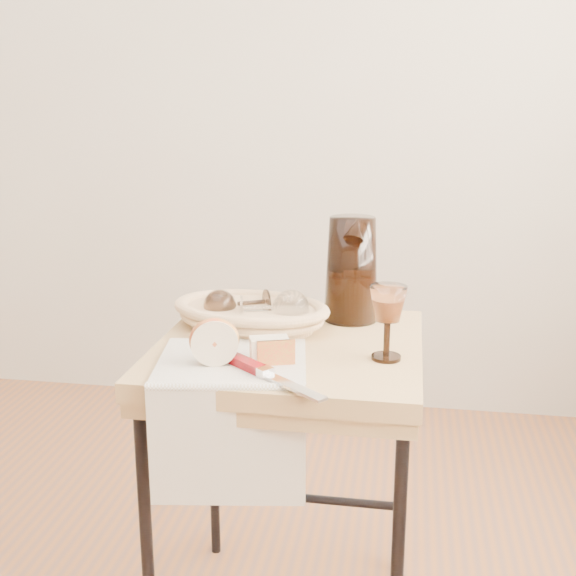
% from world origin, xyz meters
% --- Properties ---
extents(wall_back, '(3.60, 0.00, 2.70)m').
position_xyz_m(wall_back, '(0.00, 1.80, 1.35)').
color(wall_back, '#BFB39E').
rests_on(wall_back, ground).
extents(side_table, '(0.53, 0.53, 0.68)m').
position_xyz_m(side_table, '(0.66, 0.55, 0.34)').
color(side_table, olive).
rests_on(side_table, floor).
extents(tea_towel, '(0.31, 0.29, 0.01)m').
position_xyz_m(tea_towel, '(0.57, 0.41, 0.68)').
color(tea_towel, white).
rests_on(tea_towel, side_table).
extents(bread_basket, '(0.34, 0.26, 0.05)m').
position_xyz_m(bread_basket, '(0.56, 0.63, 0.70)').
color(bread_basket, tan).
rests_on(bread_basket, side_table).
extents(goblet_lying_a, '(0.14, 0.12, 0.07)m').
position_xyz_m(goblet_lying_a, '(0.53, 0.64, 0.72)').
color(goblet_lying_a, brown).
rests_on(goblet_lying_a, bread_basket).
extents(goblet_lying_b, '(0.14, 0.11, 0.08)m').
position_xyz_m(goblet_lying_b, '(0.61, 0.61, 0.73)').
color(goblet_lying_b, white).
rests_on(goblet_lying_b, bread_basket).
extents(pitcher, '(0.21, 0.27, 0.27)m').
position_xyz_m(pitcher, '(0.77, 0.73, 0.79)').
color(pitcher, black).
rests_on(pitcher, side_table).
extents(wine_goblet, '(0.09, 0.09, 0.15)m').
position_xyz_m(wine_goblet, '(0.86, 0.48, 0.75)').
color(wine_goblet, white).
rests_on(wine_goblet, side_table).
extents(apple_half, '(0.10, 0.07, 0.09)m').
position_xyz_m(apple_half, '(0.54, 0.40, 0.73)').
color(apple_half, red).
rests_on(apple_half, tea_towel).
extents(apple_wedge, '(0.08, 0.06, 0.05)m').
position_xyz_m(apple_wedge, '(0.64, 0.42, 0.71)').
color(apple_wedge, beige).
rests_on(apple_wedge, tea_towel).
extents(table_knife, '(0.21, 0.18, 0.02)m').
position_xyz_m(table_knife, '(0.65, 0.34, 0.69)').
color(table_knife, silver).
rests_on(table_knife, tea_towel).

